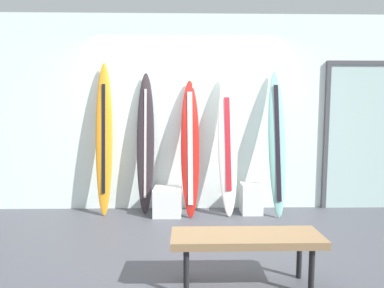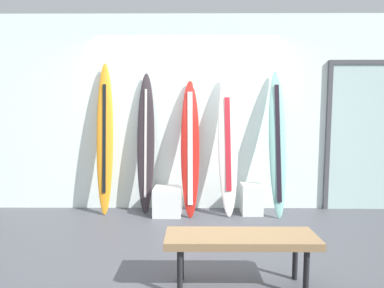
% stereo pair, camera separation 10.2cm
% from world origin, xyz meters
% --- Properties ---
extents(ground, '(8.00, 8.00, 0.04)m').
position_xyz_m(ground, '(0.00, 0.00, -0.02)').
color(ground, '#47484F').
extents(wall_back, '(7.20, 0.20, 2.80)m').
position_xyz_m(wall_back, '(0.00, 1.30, 1.40)').
color(wall_back, white).
rests_on(wall_back, ground).
extents(surfboard_sunset, '(0.25, 0.35, 2.11)m').
position_xyz_m(surfboard_sunset, '(-1.15, 1.00, 1.04)').
color(surfboard_sunset, orange).
rests_on(surfboard_sunset, ground).
extents(surfboard_charcoal, '(0.26, 0.28, 1.97)m').
position_xyz_m(surfboard_charcoal, '(-0.58, 1.04, 0.97)').
color(surfboard_charcoal, '#2D2529').
rests_on(surfboard_charcoal, ground).
extents(surfboard_crimson, '(0.27, 0.47, 1.87)m').
position_xyz_m(surfboard_crimson, '(0.04, 0.95, 0.93)').
color(surfboard_crimson, '#B01D17').
rests_on(surfboard_crimson, ground).
extents(surfboard_ivory, '(0.29, 0.42, 1.97)m').
position_xyz_m(surfboard_ivory, '(0.56, 0.96, 0.98)').
color(surfboard_ivory, silver).
rests_on(surfboard_ivory, ground).
extents(surfboard_seafoam, '(0.25, 0.49, 2.01)m').
position_xyz_m(surfboard_seafoam, '(1.24, 0.93, 1.00)').
color(surfboard_seafoam, '#80BEB5').
rests_on(surfboard_seafoam, ground).
extents(display_block_left, '(0.28, 0.28, 0.42)m').
position_xyz_m(display_block_left, '(0.90, 0.95, 0.21)').
color(display_block_left, white).
rests_on(display_block_left, ground).
extents(display_block_center, '(0.38, 0.38, 0.38)m').
position_xyz_m(display_block_center, '(-0.27, 0.90, 0.19)').
color(display_block_center, white).
rests_on(display_block_center, ground).
extents(glass_door, '(1.09, 0.06, 2.15)m').
position_xyz_m(glass_door, '(2.55, 1.18, 1.11)').
color(glass_door, silver).
rests_on(glass_door, ground).
extents(bench, '(1.19, 0.35, 0.43)m').
position_xyz_m(bench, '(0.46, -0.88, 0.38)').
color(bench, olive).
rests_on(bench, ground).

